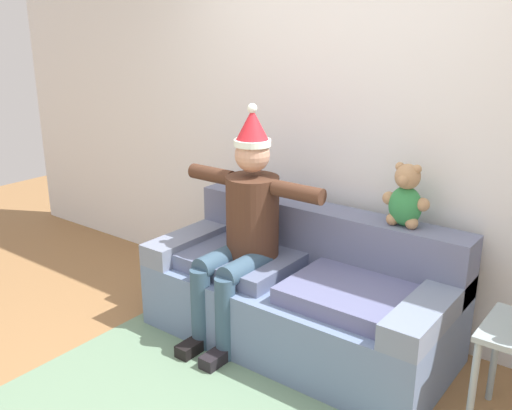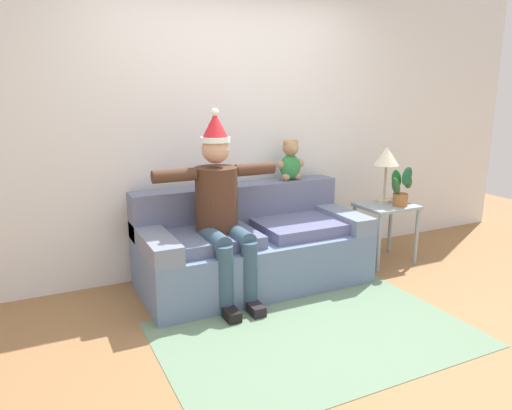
{
  "view_description": "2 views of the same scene",
  "coord_description": "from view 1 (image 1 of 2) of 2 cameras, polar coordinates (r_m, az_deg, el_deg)",
  "views": [
    {
      "loc": [
        1.77,
        -1.77,
        1.98
      ],
      "look_at": [
        -0.31,
        0.96,
        0.88
      ],
      "focal_mm": 39.99,
      "sensor_mm": 36.0,
      "label": 1
    },
    {
      "loc": [
        -1.68,
        -2.53,
        1.65
      ],
      "look_at": [
        -0.06,
        0.81,
        0.75
      ],
      "focal_mm": 33.48,
      "sensor_mm": 36.0,
      "label": 2
    }
  ],
  "objects": [
    {
      "name": "teddy_bear",
      "position": [
        3.45,
        14.74,
        0.67
      ],
      "size": [
        0.29,
        0.17,
        0.38
      ],
      "color": "#308545",
      "rests_on": "couch"
    },
    {
      "name": "couch",
      "position": [
        3.7,
        4.56,
        -8.76
      ],
      "size": [
        1.93,
        0.89,
        0.83
      ],
      "color": "slate",
      "rests_on": "ground_plane"
    },
    {
      "name": "back_wall",
      "position": [
        3.81,
        9.26,
        8.12
      ],
      "size": [
        7.0,
        0.1,
        2.7
      ],
      "primitive_type": "cube",
      "color": "silver",
      "rests_on": "ground_plane"
    },
    {
      "name": "person_seated",
      "position": [
        3.59,
        -1.27,
        -1.96
      ],
      "size": [
        1.02,
        0.77,
        1.51
      ],
      "color": "#482C1D",
      "rests_on": "ground_plane"
    }
  ]
}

